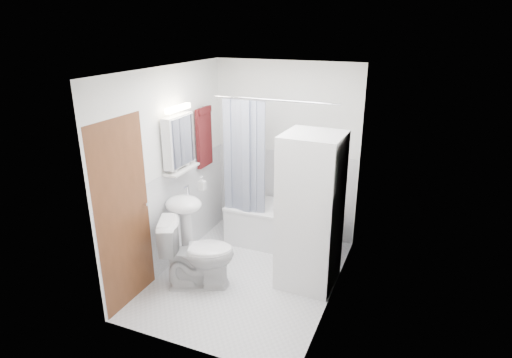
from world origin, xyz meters
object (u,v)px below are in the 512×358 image
at_px(sink, 185,216).
at_px(toilet, 198,253).
at_px(washer_dryer, 310,212).
at_px(bathtub, 279,224).

bearing_deg(sink, toilet, -39.38).
bearing_deg(washer_dryer, toilet, -152.35).
height_order(bathtub, washer_dryer, washer_dryer).
bearing_deg(bathtub, washer_dryer, -50.16).
bearing_deg(washer_dryer, bathtub, 131.62).
bearing_deg(washer_dryer, sink, -166.49).
distance_m(sink, toilet, 0.49).
relative_size(bathtub, washer_dryer, 0.78).
distance_m(washer_dryer, toilet, 1.34).
relative_size(bathtub, toilet, 1.68).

